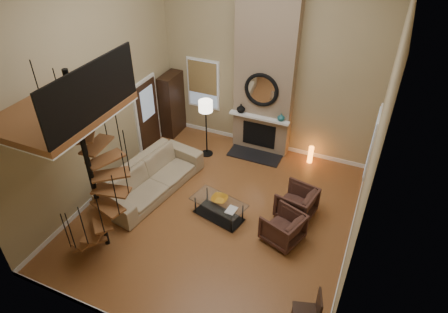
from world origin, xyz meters
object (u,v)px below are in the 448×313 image
at_px(sofa, 152,177).
at_px(side_chair, 311,311).
at_px(hutch, 172,104).
at_px(accent_lamp, 311,155).
at_px(floor_lamp, 206,111).
at_px(armchair_far, 286,229).
at_px(armchair_near, 299,204).
at_px(coffee_table, 219,207).

relative_size(sofa, side_chair, 3.08).
height_order(hutch, accent_lamp, hutch).
distance_m(floor_lamp, accent_lamp, 3.13).
relative_size(hutch, sofa, 0.67).
bearing_deg(side_chair, floor_lamp, 133.65).
bearing_deg(sofa, armchair_far, -86.29).
bearing_deg(side_chair, hutch, 138.26).
bearing_deg(hutch, armchair_near, -25.03).
relative_size(coffee_table, accent_lamp, 2.73).
xyz_separation_m(sofa, side_chair, (4.53, -2.19, 0.13)).
xyz_separation_m(armchair_far, floor_lamp, (-2.99, 2.31, 1.06)).
height_order(coffee_table, side_chair, side_chair).
bearing_deg(armchair_near, coffee_table, -54.48).
distance_m(sofa, armchair_far, 3.59).
distance_m(hutch, accent_lamp, 4.32).
height_order(sofa, floor_lamp, floor_lamp).
height_order(sofa, side_chair, side_chair).
distance_m(armchair_near, coffee_table, 1.86).
bearing_deg(side_chair, coffee_table, 143.06).
distance_m(armchair_far, coffee_table, 1.63).
relative_size(floor_lamp, side_chair, 1.83).
height_order(hutch, floor_lamp, hutch).
xyz_separation_m(armchair_near, side_chair, (0.90, -2.72, 0.17)).
height_order(armchair_far, floor_lamp, floor_lamp).
height_order(sofa, accent_lamp, sofa).
xyz_separation_m(armchair_near, accent_lamp, (-0.26, 2.22, -0.10)).
distance_m(floor_lamp, side_chair, 5.79).
height_order(armchair_far, accent_lamp, armchair_far).
bearing_deg(floor_lamp, accent_lamp, 15.94).
bearing_deg(accent_lamp, hutch, -178.56).
relative_size(sofa, armchair_far, 3.63).
bearing_deg(coffee_table, sofa, 172.90).
distance_m(hutch, armchair_near, 5.02).
xyz_separation_m(hutch, armchair_near, (4.52, -2.11, -0.60)).
distance_m(coffee_table, side_chair, 3.25).
relative_size(coffee_table, side_chair, 1.48).
distance_m(hutch, side_chair, 7.27).
bearing_deg(hutch, accent_lamp, 1.44).
relative_size(armchair_far, coffee_table, 0.57).
xyz_separation_m(armchair_far, coffee_table, (-1.62, 0.12, -0.07)).
xyz_separation_m(sofa, accent_lamp, (3.37, 2.75, -0.15)).
relative_size(armchair_near, side_chair, 0.88).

